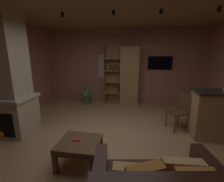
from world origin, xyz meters
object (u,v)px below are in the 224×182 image
at_px(table_book_0, 77,139).
at_px(wall_mounted_tv, 160,63).
at_px(kitchen_bar_counter, 224,115).
at_px(dining_chair, 181,109).
at_px(potted_floor_plant, 86,95).
at_px(stone_fireplace, 7,82).
at_px(bookshelf_cabinet, 127,76).
at_px(coffee_table, 79,146).

height_order(table_book_0, wall_mounted_tv, wall_mounted_tv).
height_order(kitchen_bar_counter, wall_mounted_tv, wall_mounted_tv).
bearing_deg(wall_mounted_tv, dining_chair, -81.65).
xyz_separation_m(kitchen_bar_counter, wall_mounted_tv, (-1.12, 2.38, 0.97)).
bearing_deg(kitchen_bar_counter, table_book_0, -156.16).
bearing_deg(table_book_0, potted_floor_plant, 105.31).
bearing_deg(potted_floor_plant, stone_fireplace, -113.81).
xyz_separation_m(stone_fireplace, bookshelf_cabinet, (2.56, 2.64, -0.21)).
xyz_separation_m(coffee_table, dining_chair, (2.02, 1.65, 0.18)).
relative_size(table_book_0, potted_floor_plant, 0.19).
height_order(kitchen_bar_counter, table_book_0, kitchen_bar_counter).
relative_size(table_book_0, dining_chair, 0.14).
height_order(table_book_0, dining_chair, dining_chair).
distance_m(bookshelf_cabinet, coffee_table, 3.59).
bearing_deg(dining_chair, stone_fireplace, -168.53).
relative_size(stone_fireplace, dining_chair, 2.98).
bearing_deg(kitchen_bar_counter, dining_chair, 157.51).
bearing_deg(bookshelf_cabinet, potted_floor_plant, -170.63).
relative_size(coffee_table, table_book_0, 5.56).
height_order(stone_fireplace, potted_floor_plant, stone_fireplace).
relative_size(table_book_0, wall_mounted_tv, 0.15).
xyz_separation_m(potted_floor_plant, wall_mounted_tv, (2.65, 0.46, 1.18)).
xyz_separation_m(coffee_table, wall_mounted_tv, (1.72, 3.69, 1.17)).
xyz_separation_m(bookshelf_cabinet, wall_mounted_tv, (1.14, 0.21, 0.49)).
relative_size(stone_fireplace, kitchen_bar_counter, 2.03).
relative_size(dining_chair, potted_floor_plant, 1.41).
relative_size(bookshelf_cabinet, wall_mounted_tv, 2.45).
height_order(bookshelf_cabinet, potted_floor_plant, bookshelf_cabinet).
relative_size(bookshelf_cabinet, kitchen_bar_counter, 1.54).
relative_size(stone_fireplace, bookshelf_cabinet, 1.32).
bearing_deg(stone_fireplace, table_book_0, -22.71).
xyz_separation_m(stone_fireplace, dining_chair, (4.00, 0.81, -0.71)).
distance_m(bookshelf_cabinet, potted_floor_plant, 1.68).
height_order(stone_fireplace, kitchen_bar_counter, stone_fireplace).
bearing_deg(wall_mounted_tv, coffee_table, -115.05).
height_order(stone_fireplace, table_book_0, stone_fireplace).
xyz_separation_m(kitchen_bar_counter, dining_chair, (-0.82, 0.34, -0.02)).
height_order(kitchen_bar_counter, potted_floor_plant, kitchen_bar_counter).
distance_m(table_book_0, potted_floor_plant, 3.32).
bearing_deg(wall_mounted_tv, stone_fireplace, -142.44).
distance_m(stone_fireplace, wall_mounted_tv, 4.68).
height_order(coffee_table, wall_mounted_tv, wall_mounted_tv).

